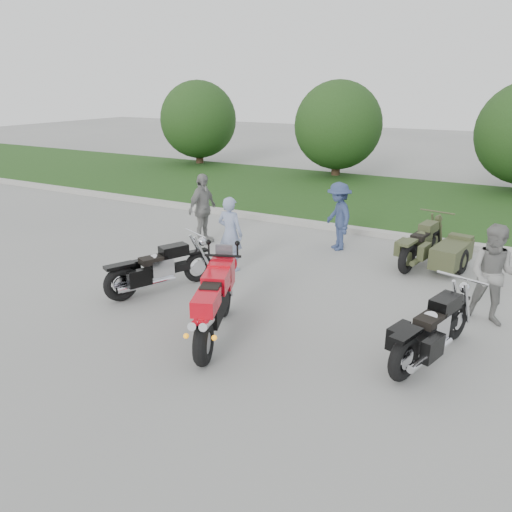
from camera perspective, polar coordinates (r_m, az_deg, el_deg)
The scene contains 13 objects.
ground at distance 8.80m, azimuth -3.34°, elevation -6.77°, with size 80.00×80.00×0.00m, color #9E9E98.
curb at distance 13.89m, azimuth 9.92°, elevation 3.13°, with size 60.00×0.30×0.15m, color #AAA8A0.
grass_strip at distance 17.75m, azimuth 14.41°, elevation 6.29°, with size 60.00×8.00×0.14m, color #274F1B.
tree_far_left at distance 24.75m, azimuth -6.61°, elevation 15.23°, with size 3.60×3.60×4.00m.
tree_mid_left at distance 21.50m, azimuth 9.35°, elevation 14.52°, with size 3.60×3.60×4.00m.
sportbike_red at distance 7.77m, azimuth -4.85°, elevation -5.30°, with size 1.01×2.18×1.08m.
cruiser_left at distance 9.75m, azimuth -11.30°, elevation -1.61°, with size 1.10×2.11×0.88m.
cruiser_right at distance 7.67m, azimuth 19.32°, elevation -8.25°, with size 0.78×2.24×0.88m.
cruiser_sidecar at distance 11.50m, azimuth 20.10°, elevation 0.60°, with size 1.33×2.27×0.88m.
person_stripe at distance 10.64m, azimuth -2.97°, elevation 2.55°, with size 0.59×0.39×1.61m, color #8896BA.
person_grey at distance 9.06m, azimuth 25.53°, elevation -2.03°, with size 0.83×0.65×1.72m, color gray.
person_denim at distance 12.14m, azimuth 9.38°, elevation 4.49°, with size 1.06×0.61×1.64m, color navy.
person_back at distance 12.55m, azimuth -6.13°, elevation 5.38°, with size 1.03×0.43×1.75m, color gray.
Camera 1 is at (4.26, -6.67, 3.84)m, focal length 35.00 mm.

